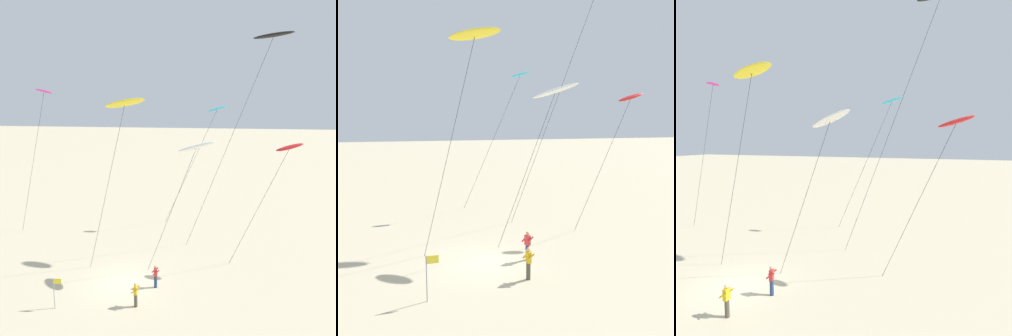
{
  "view_description": "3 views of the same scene",
  "coord_description": "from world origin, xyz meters",
  "views": [
    {
      "loc": [
        6.44,
        -23.38,
        13.28
      ],
      "look_at": [
        2.52,
        5.5,
        7.47
      ],
      "focal_mm": 38.57,
      "sensor_mm": 36.0,
      "label": 1
    },
    {
      "loc": [
        -4.61,
        -19.62,
        7.93
      ],
      "look_at": [
        3.09,
        6.19,
        4.5
      ],
      "focal_mm": 39.73,
      "sensor_mm": 36.0,
      "label": 2
    },
    {
      "loc": [
        11.63,
        -13.92,
        8.57
      ],
      "look_at": [
        2.65,
        10.78,
        6.14
      ],
      "focal_mm": 32.05,
      "sensor_mm": 36.0,
      "label": 3
    }
  ],
  "objects": [
    {
      "name": "kite_flyer_middle",
      "position": [
        1.57,
        -2.85,
        0.89
      ],
      "size": [
        0.51,
        0.54,
        1.67
      ],
      "color": "#4C4738",
      "rests_on": "ground"
    },
    {
      "name": "kite_magenta",
      "position": [
        -9.37,
        8.4,
        13.49
      ],
      "size": [
        4.36,
        1.06,
        14.1
      ],
      "color": "#D8339E",
      "rests_on": "ground"
    },
    {
      "name": "ground_plane",
      "position": [
        0.0,
        0.0,
        0.0
      ],
      "size": [
        260.0,
        260.0,
        0.0
      ],
      "primitive_type": "plane",
      "color": "beige"
    },
    {
      "name": "kite_flyer_nearest",
      "position": [
        2.43,
        -0.33,
        0.89
      ],
      "size": [
        0.64,
        0.66,
        1.67
      ],
      "color": "navy",
      "rests_on": "ground"
    },
    {
      "name": "kite_white",
      "position": [
        5.01,
        1.96,
        9.74
      ],
      "size": [
        5.16,
        1.85,
        10.4
      ],
      "color": "white",
      "rests_on": "ground"
    },
    {
      "name": "kite_red",
      "position": [
        11.72,
        3.82,
        9.52
      ],
      "size": [
        5.09,
        0.73,
        10.06
      ],
      "color": "red",
      "rests_on": "ground"
    },
    {
      "name": "kite_cyan",
      "position": [
        6.31,
        12.88,
        11.83
      ],
      "size": [
        6.22,
        0.72,
        12.5
      ],
      "color": "#33BFE0",
      "rests_on": "ground"
    },
    {
      "name": "kite_yellow",
      "position": [
        -0.08,
        1.77,
        12.75
      ],
      "size": [
        4.72,
        1.31,
        13.4
      ],
      "color": "yellow",
      "rests_on": "ground"
    }
  ]
}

